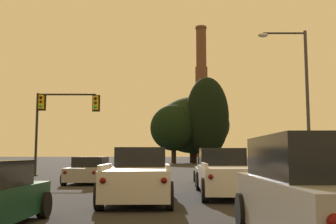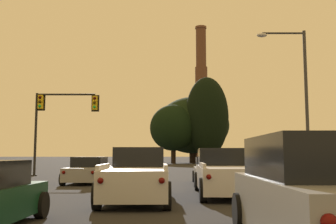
% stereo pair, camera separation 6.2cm
% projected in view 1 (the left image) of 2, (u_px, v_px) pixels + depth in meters
% --- Properties ---
extents(suv_right_lane_third, '(2.17, 4.93, 1.86)m').
position_uv_depth(suv_right_lane_third, '(321.00, 196.00, 6.26)').
color(suv_right_lane_third, gray).
rests_on(suv_right_lane_third, ground_plane).
extents(pickup_truck_right_lane_second, '(2.34, 5.56, 1.82)m').
position_uv_depth(pickup_truck_right_lane_second, '(225.00, 174.00, 15.31)').
color(pickup_truck_right_lane_second, silver).
rests_on(pickup_truck_right_lane_second, ground_plane).
extents(sedan_right_lane_front, '(2.17, 4.77, 1.43)m').
position_uv_depth(sedan_right_lane_front, '(212.00, 171.00, 20.81)').
color(sedan_right_lane_front, gray).
rests_on(sedan_right_lane_front, ground_plane).
extents(sedan_left_lane_front, '(2.09, 4.74, 1.43)m').
position_uv_depth(sedan_left_lane_front, '(89.00, 171.00, 21.63)').
color(sedan_left_lane_front, gray).
rests_on(sedan_left_lane_front, ground_plane).
extents(pickup_truck_center_lane_second, '(2.31, 5.55, 1.82)m').
position_uv_depth(pickup_truck_center_lane_second, '(138.00, 176.00, 13.54)').
color(pickup_truck_center_lane_second, silver).
rests_on(pickup_truck_center_lane_second, ground_plane).
extents(traffic_light_overhead_left, '(4.82, 0.50, 6.12)m').
position_uv_depth(traffic_light_overhead_left, '(57.00, 113.00, 29.10)').
color(traffic_light_overhead_left, black).
rests_on(traffic_light_overhead_left, ground_plane).
extents(street_lamp, '(3.03, 0.36, 9.18)m').
position_uv_depth(street_lamp, '(299.00, 88.00, 23.92)').
color(street_lamp, '#38383A').
rests_on(street_lamp, ground_plane).
extents(smokestack, '(7.95, 7.95, 46.74)m').
position_uv_depth(smokestack, '(201.00, 106.00, 136.29)').
color(smokestack, '#523427').
rests_on(smokestack, ground_plane).
extents(treeline_center_right, '(7.60, 6.84, 15.28)m').
position_uv_depth(treeline_center_right, '(206.00, 117.00, 69.25)').
color(treeline_center_right, black).
rests_on(treeline_center_right, ground_plane).
extents(treeline_left_mid, '(8.32, 7.49, 10.40)m').
position_uv_depth(treeline_left_mid, '(173.00, 128.00, 69.58)').
color(treeline_left_mid, black).
rests_on(treeline_left_mid, ground_plane).
extents(treeline_right_mid, '(13.49, 12.14, 12.27)m').
position_uv_depth(treeline_right_mid, '(192.00, 125.00, 73.09)').
color(treeline_right_mid, black).
rests_on(treeline_right_mid, ground_plane).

